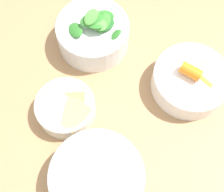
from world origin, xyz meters
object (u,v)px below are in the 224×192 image
object	(u,v)px
bowl_carrots	(190,80)
bowl_greens	(93,33)
bowl_cookies	(66,108)
bowl_beans_hotdog	(97,178)

from	to	relation	value
bowl_carrots	bowl_greens	size ratio (longest dim) A/B	0.99
bowl_carrots	bowl_cookies	xyz separation A→B (m)	(0.19, -0.18, -0.00)
bowl_greens	bowl_cookies	bearing A→B (deg)	17.92
bowl_carrots	bowl_greens	world-z (taller)	bowl_greens
bowl_carrots	bowl_cookies	bearing A→B (deg)	-42.17
bowl_carrots	bowl_cookies	distance (m)	0.26
bowl_carrots	bowl_beans_hotdog	distance (m)	0.28
bowl_beans_hotdog	bowl_cookies	size ratio (longest dim) A/B	1.41
bowl_carrots	bowl_greens	xyz separation A→B (m)	(0.02, -0.23, 0.01)
bowl_cookies	bowl_beans_hotdog	bearing A→B (deg)	59.93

